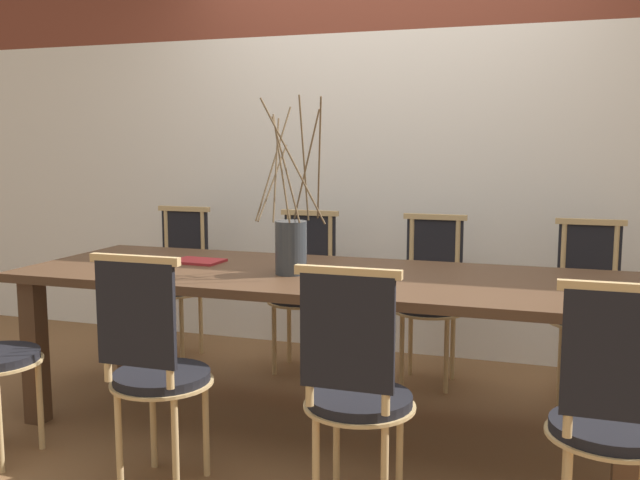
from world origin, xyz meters
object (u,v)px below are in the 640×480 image
(dining_table, at_px, (320,290))
(vase_centerpiece, at_px, (291,243))
(book_stack, at_px, (198,261))
(chair_far_center, at_px, (430,294))
(chair_near_center, at_px, (356,387))

(dining_table, xyz_separation_m, vase_centerpiece, (-0.11, -0.07, 0.22))
(vase_centerpiece, height_order, book_stack, vase_centerpiece)
(chair_far_center, relative_size, vase_centerpiece, 1.17)
(chair_far_center, height_order, vase_centerpiece, vase_centerpiece)
(dining_table, distance_m, chair_near_center, 0.90)
(chair_far_center, distance_m, book_stack, 1.28)
(dining_table, height_order, chair_far_center, chair_far_center)
(vase_centerpiece, bearing_deg, chair_far_center, 60.58)
(chair_near_center, bearing_deg, book_stack, 140.46)
(book_stack, bearing_deg, chair_far_center, 34.55)
(dining_table, relative_size, chair_near_center, 3.01)
(chair_near_center, height_order, vase_centerpiece, vase_centerpiece)
(chair_far_center, bearing_deg, vase_centerpiece, 60.58)
(dining_table, bearing_deg, chair_far_center, 64.66)
(dining_table, distance_m, vase_centerpiece, 0.26)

